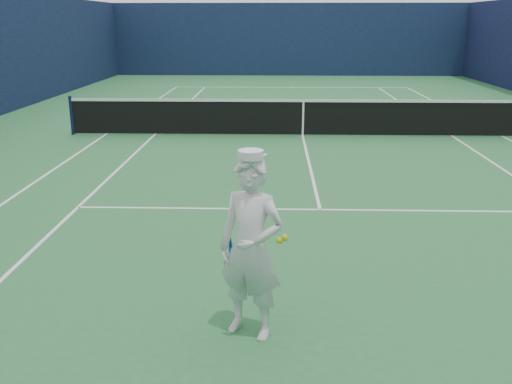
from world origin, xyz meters
TOP-DOWN VIEW (x-y plane):
  - ground at (0.00, 0.00)m, footprint 80.00×80.00m
  - court_markings at (0.00, 0.00)m, footprint 11.03×23.83m
  - windscreen_fence at (0.00, 0.00)m, footprint 20.12×36.12m
  - tennis_net at (0.00, 0.00)m, footprint 12.88×0.09m
  - tennis_player at (-1.00, -10.36)m, footprint 0.79×0.74m

SIDE VIEW (x-z plane):
  - ground at x=0.00m, z-range 0.00..0.00m
  - court_markings at x=0.00m, z-range 0.00..0.01m
  - tennis_net at x=0.00m, z-range 0.02..1.09m
  - tennis_player at x=-1.00m, z-range -0.02..1.88m
  - windscreen_fence at x=0.00m, z-range 0.00..4.00m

